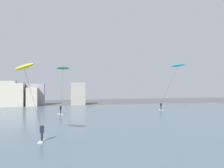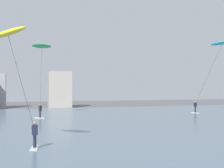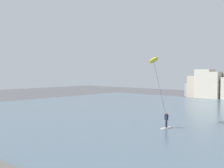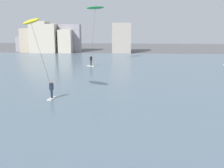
# 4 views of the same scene
# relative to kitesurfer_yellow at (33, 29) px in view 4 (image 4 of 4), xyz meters

# --- Properties ---
(water_bay) EXTENTS (84.00, 52.00, 0.10)m
(water_bay) POSITION_rel_kitesurfer_yellow_xyz_m (6.14, 8.92, -6.38)
(water_bay) COLOR slate
(water_bay) RESTS_ON ground
(far_shore_buildings) EXTENTS (24.85, 5.98, 6.52)m
(far_shore_buildings) POSITION_rel_kitesurfer_yellow_xyz_m (-6.25, 36.74, -3.61)
(far_shore_buildings) COLOR gray
(far_shore_buildings) RESTS_ON ground
(kitesurfer_yellow) EXTENTS (3.24, 2.85, 7.52)m
(kitesurfer_yellow) POSITION_rel_kitesurfer_yellow_xyz_m (0.00, 0.00, 0.00)
(kitesurfer_yellow) COLOR silver
(kitesurfer_yellow) RESTS_ON water_bay
(kitesurfer_green) EXTENTS (3.31, 5.77, 9.13)m
(kitesurfer_green) POSITION_rel_kitesurfer_yellow_xyz_m (3.04, 21.95, 1.81)
(kitesurfer_green) COLOR silver
(kitesurfer_green) RESTS_ON water_bay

